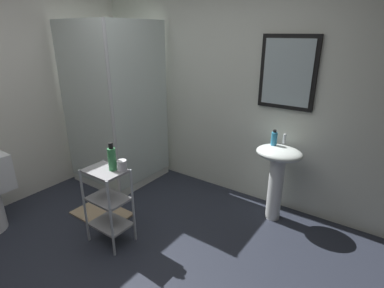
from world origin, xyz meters
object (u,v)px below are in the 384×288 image
at_px(shower_stall, 119,148).
at_px(bath_mat, 102,213).
at_px(body_wash_bottle_green, 112,158).
at_px(pedestal_sink, 277,168).
at_px(rinse_cup, 122,165).
at_px(hand_soap_bottle, 274,138).
at_px(storage_cart, 108,200).

xyz_separation_m(shower_stall, bath_mat, (0.42, -0.69, -0.45)).
bearing_deg(body_wash_bottle_green, pedestal_sink, 48.62).
distance_m(shower_stall, pedestal_sink, 2.00).
relative_size(pedestal_sink, bath_mat, 1.35).
relative_size(body_wash_bottle_green, bath_mat, 0.42).
xyz_separation_m(pedestal_sink, bath_mat, (-1.54, -1.02, -0.57)).
bearing_deg(rinse_cup, pedestal_sink, 49.87).
distance_m(pedestal_sink, hand_soap_bottle, 0.31).
bearing_deg(shower_stall, bath_mat, -58.39).
distance_m(hand_soap_bottle, rinse_cup, 1.49).
distance_m(pedestal_sink, body_wash_bottle_green, 1.62).
height_order(shower_stall, rinse_cup, shower_stall).
bearing_deg(shower_stall, body_wash_bottle_green, -43.47).
relative_size(body_wash_bottle_green, rinse_cup, 2.61).
height_order(body_wash_bottle_green, bath_mat, body_wash_bottle_green).
relative_size(shower_stall, bath_mat, 3.33).
height_order(storage_cart, body_wash_bottle_green, body_wash_bottle_green).
height_order(rinse_cup, bath_mat, rinse_cup).
bearing_deg(bath_mat, shower_stall, 121.61).
bearing_deg(hand_soap_bottle, shower_stall, -169.45).
xyz_separation_m(shower_stall, pedestal_sink, (1.97, 0.33, 0.12)).
distance_m(pedestal_sink, storage_cart, 1.67).
height_order(hand_soap_bottle, body_wash_bottle_green, body_wash_bottle_green).
bearing_deg(body_wash_bottle_green, hand_soap_bottle, 51.10).
distance_m(storage_cart, body_wash_bottle_green, 0.42).
bearing_deg(shower_stall, hand_soap_bottle, 10.55).
relative_size(storage_cart, rinse_cup, 7.69).
height_order(pedestal_sink, body_wash_bottle_green, body_wash_bottle_green).
xyz_separation_m(pedestal_sink, rinse_cup, (-0.98, -1.16, 0.21)).
relative_size(hand_soap_bottle, rinse_cup, 1.63).
distance_m(hand_soap_bottle, body_wash_bottle_green, 1.57).
height_order(hand_soap_bottle, rinse_cup, hand_soap_bottle).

